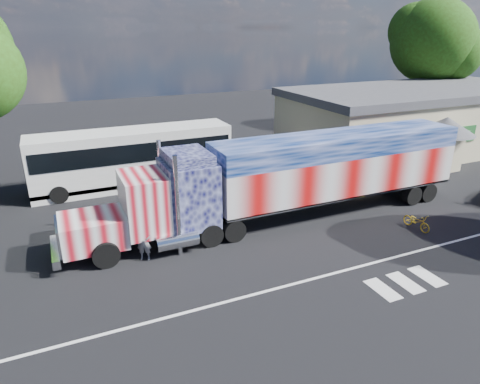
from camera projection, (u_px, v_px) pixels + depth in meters
name	position (u px, v px, depth m)	size (l,w,h in m)	color
ground	(266.00, 250.00, 20.19)	(100.00, 100.00, 0.00)	black
lane_markings	(345.00, 283.00, 17.63)	(30.00, 2.67, 0.01)	silver
semi_truck	(295.00, 176.00, 22.80)	(22.37, 3.53, 4.77)	black
coach_bus	(134.00, 157.00, 27.92)	(12.79, 2.98, 3.72)	silver
hall_building	(417.00, 119.00, 36.09)	(22.40, 12.80, 5.20)	#C6BA95
woman	(144.00, 242.00, 19.10)	(0.65, 0.43, 1.78)	slate
bicycle	(417.00, 221.00, 22.20)	(0.57, 1.63, 0.86)	gold
tree_far_ne	(434.00, 42.00, 42.04)	(8.50, 8.10, 12.64)	black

